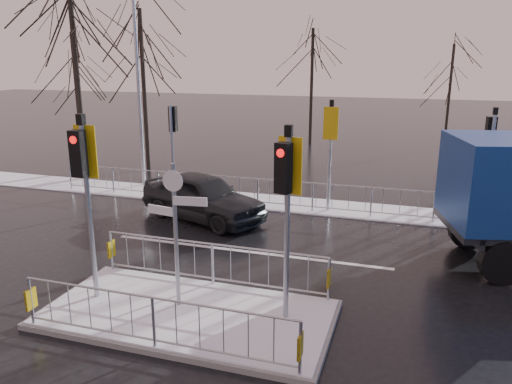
% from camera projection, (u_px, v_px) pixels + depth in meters
% --- Properties ---
extents(ground, '(120.00, 120.00, 0.00)m').
position_uv_depth(ground, '(188.00, 317.00, 10.41)').
color(ground, black).
rests_on(ground, ground).
extents(snow_verge, '(30.00, 2.00, 0.04)m').
position_uv_depth(snow_verge, '(289.00, 204.00, 18.31)').
color(snow_verge, white).
rests_on(snow_verge, ground).
extents(lane_markings, '(8.00, 11.38, 0.01)m').
position_uv_depth(lane_markings, '(181.00, 325.00, 10.10)').
color(lane_markings, silver).
rests_on(lane_markings, ground).
extents(traffic_island, '(6.00, 3.04, 4.15)m').
position_uv_depth(traffic_island, '(187.00, 300.00, 10.32)').
color(traffic_island, slate).
rests_on(traffic_island, ground).
extents(far_kerb_fixtures, '(18.00, 0.65, 3.83)m').
position_uv_depth(far_kerb_fixtures, '(294.00, 182.00, 17.49)').
color(far_kerb_fixtures, '#9AA2A8').
rests_on(far_kerb_fixtures, ground).
extents(car_far_lane, '(4.91, 3.35, 1.55)m').
position_uv_depth(car_far_lane, '(203.00, 197.00, 16.51)').
color(car_far_lane, black).
rests_on(car_far_lane, ground).
extents(tree_near_a, '(4.75, 4.75, 8.97)m').
position_uv_depth(tree_near_a, '(73.00, 37.00, 22.01)').
color(tree_near_a, black).
rests_on(tree_near_a, ground).
extents(tree_near_b, '(4.00, 4.00, 7.55)m').
position_uv_depth(tree_near_b, '(142.00, 59.00, 22.90)').
color(tree_near_b, black).
rests_on(tree_near_b, ground).
extents(tree_near_c, '(3.50, 3.50, 6.61)m').
position_uv_depth(tree_near_c, '(75.00, 72.00, 25.31)').
color(tree_near_c, black).
rests_on(tree_near_c, ground).
extents(tree_far_a, '(3.75, 3.75, 7.08)m').
position_uv_depth(tree_far_a, '(312.00, 64.00, 29.95)').
color(tree_far_a, black).
rests_on(tree_far_a, ground).
extents(tree_far_b, '(3.25, 3.25, 6.14)m').
position_uv_depth(tree_far_b, '(451.00, 75.00, 29.60)').
color(tree_far_b, black).
rests_on(tree_far_b, ground).
extents(street_lamp_left, '(1.25, 0.18, 8.20)m').
position_uv_depth(street_lamp_left, '(139.00, 76.00, 19.85)').
color(street_lamp_left, '#9AA2A8').
rests_on(street_lamp_left, ground).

